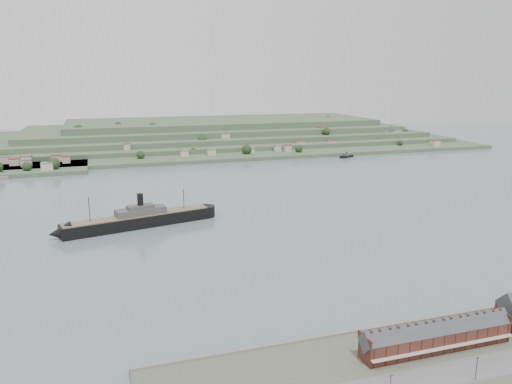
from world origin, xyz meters
name	(u,v)px	position (x,y,z in m)	size (l,w,h in m)	color
ground	(285,220)	(0.00, 0.00, 0.00)	(1400.00, 1400.00, 0.00)	slate
near_shore	(501,377)	(0.00, -186.75, 1.01)	(220.00, 80.00, 2.60)	#4C5142
terrace_row	(437,336)	(-10.00, -168.02, 6.84)	(55.60, 9.80, 11.07)	#462219
far_peninsula	(203,135)	(27.91, 393.10, 11.88)	(760.00, 309.00, 30.00)	#3E5337
steamship	(134,220)	(-95.85, 13.00, 4.70)	(104.65, 35.23, 25.44)	black
tugboat	(74,234)	(-131.12, 4.94, 1.46)	(13.65, 5.13, 5.99)	black
ferry_west	(50,171)	(-160.05, 225.00, 1.41)	(16.05, 6.68, 5.84)	black
ferry_east	(347,156)	(162.25, 220.98, 1.71)	(19.53, 12.17, 7.11)	black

